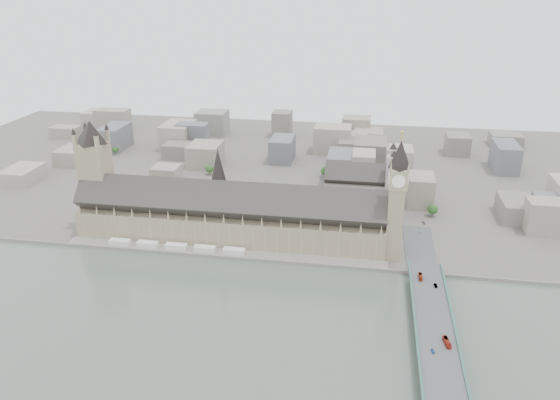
% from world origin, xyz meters
% --- Properties ---
extents(ground, '(900.00, 900.00, 0.00)m').
position_xyz_m(ground, '(0.00, 0.00, 0.00)').
color(ground, '#595651').
rests_on(ground, ground).
extents(river_thames, '(600.00, 600.00, 0.00)m').
position_xyz_m(river_thames, '(0.00, -165.00, 0.00)').
color(river_thames, '#475449').
rests_on(river_thames, ground).
extents(embankment_wall, '(600.00, 1.50, 3.00)m').
position_xyz_m(embankment_wall, '(0.00, -15.00, 1.50)').
color(embankment_wall, slate).
rests_on(embankment_wall, ground).
extents(river_terrace, '(270.00, 15.00, 2.00)m').
position_xyz_m(river_terrace, '(0.00, -7.50, 1.00)').
color(river_terrace, slate).
rests_on(river_terrace, ground).
extents(terrace_tents, '(118.00, 7.00, 4.00)m').
position_xyz_m(terrace_tents, '(-40.00, -7.00, 4.00)').
color(terrace_tents, white).
rests_on(terrace_tents, river_terrace).
extents(palace_of_westminster, '(265.00, 40.73, 55.44)m').
position_xyz_m(palace_of_westminster, '(0.00, 19.70, 22.71)').
color(palace_of_westminster, '#9C8569').
rests_on(palace_of_westminster, ground).
extents(elizabeth_tower, '(17.00, 17.00, 107.50)m').
position_xyz_m(elizabeth_tower, '(138.00, 8.00, 58.09)').
color(elizabeth_tower, '#9C8569').
rests_on(elizabeth_tower, ground).
extents(victoria_tower, '(30.00, 30.00, 100.00)m').
position_xyz_m(victoria_tower, '(-122.00, 26.00, 55.20)').
color(victoria_tower, '#9C8569').
rests_on(victoria_tower, ground).
extents(central_tower, '(13.00, 13.00, 48.00)m').
position_xyz_m(central_tower, '(-10.00, 26.00, 57.92)').
color(central_tower, '#988E68').
rests_on(central_tower, ground).
extents(westminster_bridge, '(25.00, 325.00, 10.25)m').
position_xyz_m(westminster_bridge, '(162.00, -87.50, 5.12)').
color(westminster_bridge, '#474749').
rests_on(westminster_bridge, ground).
extents(bridge_parapets, '(25.00, 235.00, 1.15)m').
position_xyz_m(bridge_parapets, '(162.00, -132.00, 10.82)').
color(bridge_parapets, '#366251').
rests_on(bridge_parapets, westminster_bridge).
extents(westminster_abbey, '(68.00, 36.00, 64.00)m').
position_xyz_m(westminster_abbey, '(110.92, 95.00, 25.08)').
color(westminster_abbey, gray).
rests_on(westminster_abbey, ground).
extents(city_skyline_inland, '(720.00, 360.00, 38.00)m').
position_xyz_m(city_skyline_inland, '(0.00, 245.00, 19.00)').
color(city_skyline_inland, gray).
rests_on(city_skyline_inland, ground).
extents(park_trees, '(110.00, 30.00, 15.00)m').
position_xyz_m(park_trees, '(-10.00, 60.00, 7.50)').
color(park_trees, '#1E4B1B').
rests_on(park_trees, ground).
extents(red_bus_north, '(2.30, 9.79, 2.73)m').
position_xyz_m(red_bus_north, '(157.00, -37.76, 11.61)').
color(red_bus_north, '#A42B12').
rests_on(red_bus_north, westminster_bridge).
extents(red_bus_south, '(4.35, 10.92, 2.97)m').
position_xyz_m(red_bus_south, '(167.24, -113.85, 11.73)').
color(red_bus_south, '#A82615').
rests_on(red_bus_south, westminster_bridge).
extents(car_blue, '(2.08, 3.96, 1.29)m').
position_xyz_m(car_blue, '(158.46, -122.72, 10.89)').
color(car_blue, navy).
rests_on(car_blue, westminster_bridge).
extents(car_silver, '(2.28, 5.12, 1.63)m').
position_xyz_m(car_silver, '(166.91, -47.57, 11.07)').
color(car_silver, gray).
rests_on(car_silver, westminster_bridge).
extents(car_approach, '(2.84, 5.45, 1.51)m').
position_xyz_m(car_approach, '(166.57, 60.00, 11.01)').
color(car_approach, gray).
rests_on(car_approach, westminster_bridge).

